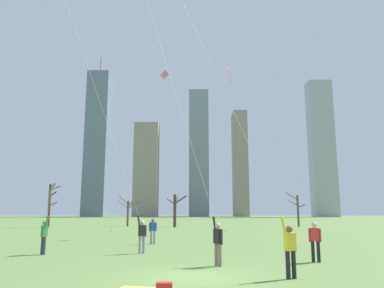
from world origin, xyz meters
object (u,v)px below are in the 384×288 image
object	(u,v)px
kite_flyer_midfield_left_green	(244,146)
bare_tree_left_of_center	(128,211)
distant_kite_drifting_left_red	(228,90)
bare_tree_right_of_center	(297,209)
kite_flyer_midfield_right_teal	(179,115)
distant_kite_high_overhead_pink	(161,86)
bare_tree_center	(175,209)
bystander_far_off_by_trees	(315,240)
bare_tree_far_right_edge	(50,204)
bystander_watching_nearby	(153,230)
kite_flyer_foreground_left_blue	(118,163)
kite_flyer_foreground_right_white	(56,160)

from	to	relation	value
kite_flyer_midfield_left_green	bare_tree_left_of_center	distance (m)	44.35
distant_kite_drifting_left_red	bare_tree_right_of_center	world-z (taller)	distant_kite_drifting_left_red
kite_flyer_midfield_right_teal	distant_kite_drifting_left_red	xyz separation A→B (m)	(3.97, 19.71, 7.61)
kite_flyer_midfield_left_green	bare_tree_right_of_center	world-z (taller)	kite_flyer_midfield_left_green
distant_kite_high_overhead_pink	bare_tree_center	world-z (taller)	distant_kite_high_overhead_pink
kite_flyer_midfield_left_green	bare_tree_left_of_center	xyz separation A→B (m)	(-11.18, 42.87, -1.95)
kite_flyer_midfield_left_green	bare_tree_center	world-z (taller)	kite_flyer_midfield_left_green
distant_kite_high_overhead_pink	bare_tree_right_of_center	distance (m)	25.98
bare_tree_left_of_center	bystander_far_off_by_trees	bearing A→B (deg)	-69.39
bare_tree_left_of_center	bare_tree_right_of_center	bearing A→B (deg)	-1.36
bare_tree_left_of_center	kite_flyer_midfield_left_green	bearing A→B (deg)	-75.39
distant_kite_drifting_left_red	bare_tree_far_right_edge	bearing A→B (deg)	145.53
kite_flyer_midfield_right_teal	bystander_watching_nearby	world-z (taller)	kite_flyer_midfield_right_teal
bare_tree_center	bystander_watching_nearby	bearing A→B (deg)	-90.12
bystander_watching_nearby	bare_tree_right_of_center	xyz separation A→B (m)	(17.27, 29.42, 1.54)
kite_flyer_midfield_right_teal	bare_tree_center	xyz separation A→B (m)	(-1.99, 35.73, -3.87)
kite_flyer_midfield_left_green	bare_tree_center	distance (m)	40.06
kite_flyer_foreground_left_blue	kite_flyer_midfield_right_teal	bearing A→B (deg)	-41.78
distant_kite_drifting_left_red	distant_kite_high_overhead_pink	bearing A→B (deg)	132.80
distant_kite_drifting_left_red	bare_tree_far_right_edge	size ratio (longest dim) A/B	2.73
distant_kite_drifting_left_red	bystander_far_off_by_trees	bearing A→B (deg)	-85.04
bystander_far_off_by_trees	bare_tree_far_right_edge	bearing A→B (deg)	124.87
bystander_watching_nearby	bare_tree_right_of_center	distance (m)	34.15
bare_tree_right_of_center	bystander_watching_nearby	bearing A→B (deg)	-120.42
bystander_far_off_by_trees	kite_flyer_midfield_left_green	bearing A→B (deg)	-129.44
kite_flyer_foreground_right_white	distant_kite_high_overhead_pink	xyz separation A→B (m)	(2.53, 26.02, 12.64)
bystander_watching_nearby	bare_tree_far_right_edge	bearing A→B (deg)	122.45
bystander_watching_nearby	distant_kite_drifting_left_red	size ratio (longest dim) A/B	0.10
bystander_far_off_by_trees	bare_tree_right_of_center	bearing A→B (deg)	75.96
bystander_far_off_by_trees	bystander_watching_nearby	bearing A→B (deg)	131.42
kite_flyer_midfield_left_green	kite_flyer_midfield_right_teal	world-z (taller)	kite_flyer_midfield_right_teal
kite_flyer_foreground_right_white	kite_flyer_midfield_right_teal	size ratio (longest dim) A/B	0.75
kite_flyer_midfield_left_green	bystander_watching_nearby	bearing A→B (deg)	108.58
kite_flyer_foreground_left_blue	bare_tree_right_of_center	bearing A→B (deg)	62.47
kite_flyer_foreground_right_white	bystander_far_off_by_trees	world-z (taller)	kite_flyer_foreground_right_white
bare_tree_left_of_center	bare_tree_center	size ratio (longest dim) A/B	0.99
distant_kite_high_overhead_pink	bare_tree_center	size ratio (longest dim) A/B	4.39
kite_flyer_foreground_left_blue	distant_kite_high_overhead_pink	bearing A→B (deg)	90.58
bare_tree_left_of_center	bare_tree_center	world-z (taller)	bare_tree_center
kite_flyer_midfield_right_teal	distant_kite_high_overhead_pink	bearing A→B (deg)	97.12
kite_flyer_foreground_left_blue	bystander_far_off_by_trees	size ratio (longest dim) A/B	9.81
bare_tree_right_of_center	bare_tree_far_right_edge	bearing A→B (deg)	-175.38
kite_flyer_foreground_left_blue	bare_tree_center	distance (m)	32.95
kite_flyer_foreground_left_blue	bare_tree_left_of_center	distance (m)	36.46
bystander_watching_nearby	distant_kite_drifting_left_red	bearing A→B (deg)	61.04
kite_flyer_midfield_left_green	bystander_far_off_by_trees	xyz separation A→B (m)	(3.40, 4.13, -3.26)
bare_tree_center	bare_tree_far_right_edge	bearing A→B (deg)	-179.15
kite_flyer_midfield_right_teal	bare_tree_left_of_center	bearing A→B (deg)	102.91
kite_flyer_midfield_left_green	kite_flyer_foreground_left_blue	world-z (taller)	kite_flyer_foreground_left_blue
bare_tree_right_of_center	distant_kite_drifting_left_red	bearing A→B (deg)	-121.25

